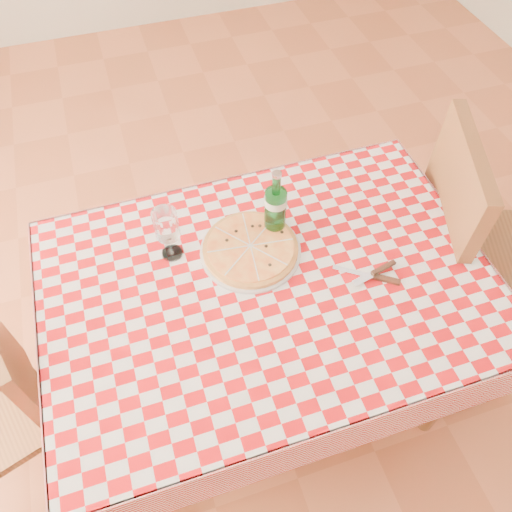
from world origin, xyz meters
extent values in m
plane|color=#AB5737|center=(0.00, 0.00, 0.00)|extent=(6.00, 6.00, 0.00)
cube|color=brown|center=(0.00, 0.00, 0.73)|extent=(1.20, 0.80, 0.04)
cylinder|color=brown|center=(-0.54, -0.34, 0.35)|extent=(0.06, 0.06, 0.71)
cylinder|color=brown|center=(0.54, -0.34, 0.35)|extent=(0.06, 0.06, 0.71)
cylinder|color=brown|center=(-0.54, 0.34, 0.35)|extent=(0.06, 0.06, 0.71)
cylinder|color=brown|center=(0.54, 0.34, 0.35)|extent=(0.06, 0.06, 0.71)
cube|color=#98090D|center=(0.00, 0.00, 0.75)|extent=(1.30, 0.90, 0.01)
cube|color=brown|center=(0.85, 0.03, 0.49)|extent=(0.58, 0.58, 0.04)
cylinder|color=brown|center=(0.59, -0.09, 0.23)|extent=(0.04, 0.04, 0.47)
cylinder|color=brown|center=(0.73, 0.28, 0.23)|extent=(0.04, 0.04, 0.47)
cylinder|color=brown|center=(1.10, 0.14, 0.23)|extent=(0.04, 0.04, 0.47)
cube|color=brown|center=(0.65, 0.10, 0.76)|extent=(0.20, 0.44, 0.50)
cylinder|color=brown|center=(-0.83, 0.21, 0.19)|extent=(0.03, 0.03, 0.38)
cylinder|color=brown|center=(-0.73, -0.09, 0.19)|extent=(0.03, 0.03, 0.38)
cube|color=brown|center=(-0.77, 0.06, 0.61)|extent=(0.15, 0.36, 0.40)
camera|label=1|loc=(-0.28, -0.76, 1.95)|focal=35.00mm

